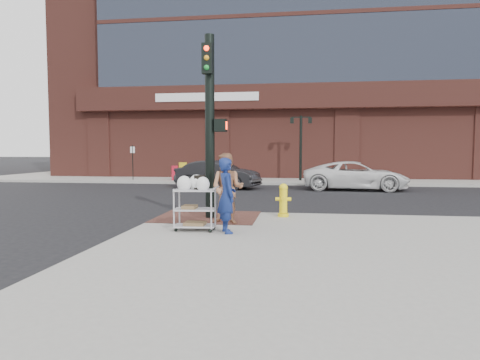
# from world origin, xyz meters

# --- Properties ---
(ground) EXTENTS (220.00, 220.00, 0.00)m
(ground) POSITION_xyz_m (0.00, 0.00, 0.00)
(ground) COLOR black
(ground) RESTS_ON ground
(sidewalk_far) EXTENTS (65.00, 36.00, 0.15)m
(sidewalk_far) POSITION_xyz_m (12.50, 32.00, 0.07)
(sidewalk_far) COLOR gray
(sidewalk_far) RESTS_ON ground
(brick_curb_ramp) EXTENTS (2.80, 2.40, 0.01)m
(brick_curb_ramp) POSITION_xyz_m (-0.60, 0.90, 0.16)
(brick_curb_ramp) COLOR #533027
(brick_curb_ramp) RESTS_ON sidewalk_near
(bank_building) EXTENTS (42.00, 26.00, 28.00)m
(bank_building) POSITION_xyz_m (5.00, 31.00, 14.15)
(bank_building) COLOR brown
(bank_building) RESTS_ON sidewalk_far
(lamp_post) EXTENTS (1.32, 0.22, 4.00)m
(lamp_post) POSITION_xyz_m (2.00, 16.00, 2.62)
(lamp_post) COLOR black
(lamp_post) RESTS_ON sidewalk_far
(parking_sign) EXTENTS (0.05, 0.05, 2.20)m
(parking_sign) POSITION_xyz_m (-8.50, 15.00, 1.25)
(parking_sign) COLOR black
(parking_sign) RESTS_ON sidewalk_far
(traffic_signal_pole) EXTENTS (0.61, 0.51, 5.00)m
(traffic_signal_pole) POSITION_xyz_m (-0.48, 0.77, 2.83)
(traffic_signal_pole) COLOR black
(traffic_signal_pole) RESTS_ON sidewalk_near
(woman_blue) EXTENTS (0.63, 0.74, 1.71)m
(woman_blue) POSITION_xyz_m (0.33, -1.28, 1.00)
(woman_blue) COLOR navy
(woman_blue) RESTS_ON sidewalk_near
(pedestrian_tan) EXTENTS (0.98, 0.82, 1.80)m
(pedestrian_tan) POSITION_xyz_m (0.14, -0.09, 1.05)
(pedestrian_tan) COLOR #A06B4B
(pedestrian_tan) RESTS_ON sidewalk_near
(sedan_dark) EXTENTS (4.73, 2.59, 1.48)m
(sedan_dark) POSITION_xyz_m (-2.37, 11.50, 0.74)
(sedan_dark) COLOR black
(sedan_dark) RESTS_ON ground
(minivan_white) EXTENTS (5.39, 2.73, 1.46)m
(minivan_white) POSITION_xyz_m (4.78, 11.56, 0.73)
(minivan_white) COLOR white
(minivan_white) RESTS_ON ground
(utility_cart) EXTENTS (0.99, 0.62, 1.30)m
(utility_cart) POSITION_xyz_m (-0.45, -1.13, 0.74)
(utility_cart) COLOR #B2B1B7
(utility_cart) RESTS_ON sidewalk_near
(fire_hydrant) EXTENTS (0.44, 0.31, 0.94)m
(fire_hydrant) POSITION_xyz_m (1.51, 1.27, 0.63)
(fire_hydrant) COLOR yellow
(fire_hydrant) RESTS_ON sidewalk_near
(newsbox_red) EXTENTS (0.48, 0.46, 0.90)m
(newsbox_red) POSITION_xyz_m (-5.82, 15.15, 0.60)
(newsbox_red) COLOR red
(newsbox_red) RESTS_ON sidewalk_far
(newsbox_yellow) EXTENTS (0.59, 0.56, 1.11)m
(newsbox_yellow) POSITION_xyz_m (-5.31, 15.20, 0.70)
(newsbox_yellow) COLOR gold
(newsbox_yellow) RESTS_ON sidewalk_far
(newsbox_blue) EXTENTS (0.40, 0.37, 0.89)m
(newsbox_blue) POSITION_xyz_m (-4.05, 15.22, 0.60)
(newsbox_blue) COLOR #163F93
(newsbox_blue) RESTS_ON sidewalk_far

